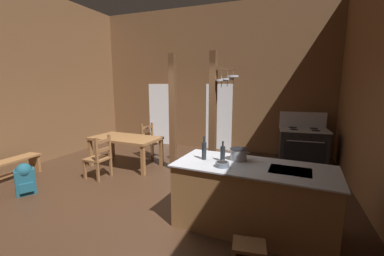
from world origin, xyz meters
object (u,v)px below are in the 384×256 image
object	(u,v)px
dining_table	(125,141)
backpack	(25,178)
bench_along_left_wall	(7,167)
ladderback_chair_near_window	(99,158)
kitchen_island	(252,197)
step_stool	(249,254)
stockpot_on_counter	(239,154)
mixing_bowl_on_counter	(222,164)
bottle_tall_on_counter	(204,150)
bottle_short_on_counter	(223,153)
stove_range	(302,146)
ladderback_chair_by_post	(151,141)

from	to	relation	value
dining_table	backpack	bearing A→B (deg)	-110.25
bench_along_left_wall	backpack	bearing A→B (deg)	-17.35
dining_table	ladderback_chair_near_window	distance (m)	0.93
ladderback_chair_near_window	bench_along_left_wall	bearing A→B (deg)	-153.64
kitchen_island	step_stool	xyz separation A→B (m)	(0.09, -0.83, -0.29)
ladderback_chair_near_window	stockpot_on_counter	world-z (taller)	stockpot_on_counter
backpack	mixing_bowl_on_counter	xyz separation A→B (m)	(3.70, 0.18, 0.65)
bottle_tall_on_counter	bottle_short_on_counter	bearing A→B (deg)	2.10
stove_range	mixing_bowl_on_counter	distance (m)	3.77
stockpot_on_counter	ladderback_chair_near_window	bearing A→B (deg)	169.38
stockpot_on_counter	bottle_short_on_counter	distance (m)	0.25
bottle_short_on_counter	ladderback_chair_by_post	bearing A→B (deg)	136.74
kitchen_island	bottle_short_on_counter	bearing A→B (deg)	174.68
dining_table	bottle_tall_on_counter	distance (m)	3.10
step_stool	mixing_bowl_on_counter	size ratio (longest dim) A/B	2.12
step_stool	stockpot_on_counter	world-z (taller)	stockpot_on_counter
kitchen_island	ladderback_chair_by_post	distance (m)	4.05
stockpot_on_counter	bottle_tall_on_counter	distance (m)	0.51
ladderback_chair_by_post	mixing_bowl_on_counter	bearing A→B (deg)	-45.28
ladderback_chair_near_window	stockpot_on_counter	size ratio (longest dim) A/B	2.96
bench_along_left_wall	stockpot_on_counter	distance (m)	4.90
step_stool	backpack	world-z (taller)	backpack
backpack	ladderback_chair_by_post	bearing A→B (deg)	72.11
backpack	mixing_bowl_on_counter	size ratio (longest dim) A/B	3.17
step_stool	bottle_tall_on_counter	bearing A→B (deg)	133.24
bottle_short_on_counter	step_stool	bearing A→B (deg)	-58.66
dining_table	ladderback_chair_near_window	bearing A→B (deg)	-92.75
mixing_bowl_on_counter	ladderback_chair_by_post	bearing A→B (deg)	134.72
backpack	stockpot_on_counter	xyz separation A→B (m)	(3.84, 0.57, 0.70)
stockpot_on_counter	bottle_short_on_counter	xyz separation A→B (m)	(-0.21, -0.15, 0.03)
stove_range	dining_table	distance (m)	4.47
step_stool	stockpot_on_counter	distance (m)	1.36
ladderback_chair_near_window	ladderback_chair_by_post	bearing A→B (deg)	82.52
backpack	stockpot_on_counter	size ratio (longest dim) A/B	1.86
dining_table	backpack	distance (m)	2.22
stove_range	step_stool	world-z (taller)	stove_range
ladderback_chair_by_post	bench_along_left_wall	world-z (taller)	ladderback_chair_by_post
ladderback_chair_near_window	bottle_short_on_counter	world-z (taller)	bottle_short_on_counter
bottle_tall_on_counter	bottle_short_on_counter	size ratio (longest dim) A/B	1.18
ladderback_chair_near_window	stove_range	bearing A→B (deg)	31.57
bottle_tall_on_counter	kitchen_island	bearing A→B (deg)	-2.47
stove_range	backpack	world-z (taller)	stove_range
stove_range	bench_along_left_wall	size ratio (longest dim) A/B	0.94
ladderback_chair_near_window	ladderback_chair_by_post	distance (m)	1.81
kitchen_island	bottle_tall_on_counter	size ratio (longest dim) A/B	6.33
dining_table	bench_along_left_wall	size ratio (longest dim) A/B	1.25
step_stool	stockpot_on_counter	xyz separation A→B (m)	(-0.33, 1.02, 0.84)
bottle_short_on_counter	kitchen_island	bearing A→B (deg)	-5.32
stove_range	bottle_tall_on_counter	distance (m)	3.70
kitchen_island	bench_along_left_wall	bearing A→B (deg)	-179.16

